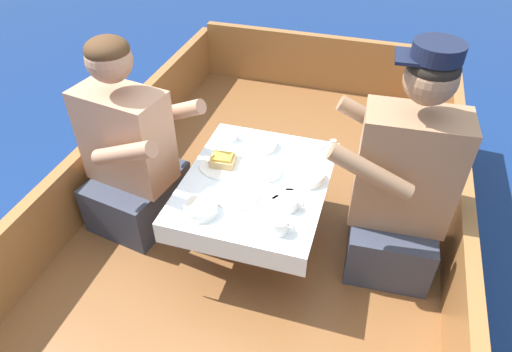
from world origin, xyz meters
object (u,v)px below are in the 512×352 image
at_px(person_port, 131,156).
at_px(coffee_cup_center, 289,203).
at_px(coffee_cup_starboard, 279,225).
at_px(sandwich, 223,160).
at_px(coffee_cup_port, 230,135).
at_px(person_starboard, 401,188).

xyz_separation_m(person_port, coffee_cup_center, (0.80, -0.12, 0.02)).
distance_m(person_port, coffee_cup_starboard, 0.84).
xyz_separation_m(sandwich, coffee_cup_starboard, (0.35, -0.33, 0.00)).
xyz_separation_m(person_port, coffee_cup_port, (0.40, 0.28, 0.02)).
distance_m(sandwich, coffee_cup_starboard, 0.48).
bearing_deg(person_starboard, coffee_cup_port, -16.09).
bearing_deg(sandwich, person_port, -171.28).
xyz_separation_m(sandwich, coffee_cup_port, (-0.04, 0.21, -0.01)).
height_order(coffee_cup_port, coffee_cup_center, same).
bearing_deg(coffee_cup_port, sandwich, -78.96).
distance_m(person_starboard, coffee_cup_port, 0.85).
bearing_deg(coffee_cup_center, sandwich, 152.37).
relative_size(person_port, coffee_cup_starboard, 9.83).
bearing_deg(sandwich, coffee_cup_port, 101.04).
xyz_separation_m(person_starboard, coffee_cup_center, (-0.43, -0.21, -0.02)).
bearing_deg(coffee_cup_port, person_port, -144.82).
relative_size(coffee_cup_port, coffee_cup_center, 0.98).
height_order(person_port, coffee_cup_starboard, person_port).
bearing_deg(coffee_cup_starboard, sandwich, 137.12).
height_order(person_starboard, coffee_cup_port, person_starboard).
bearing_deg(person_port, coffee_cup_port, 44.89).
xyz_separation_m(person_starboard, coffee_cup_port, (-0.83, 0.19, -0.02)).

